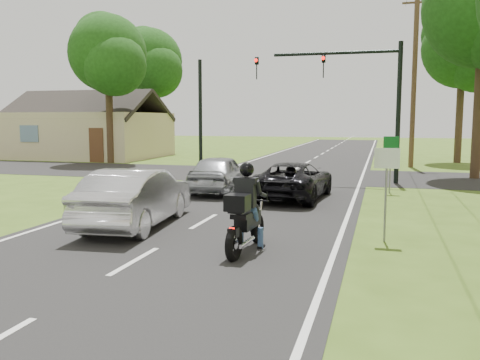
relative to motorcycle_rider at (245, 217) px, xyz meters
name	(u,v)px	position (x,y,z in m)	size (l,w,h in m)	color
ground	(135,262)	(-1.90, -1.28, -0.75)	(140.00, 140.00, 0.00)	#3C5818
road	(257,191)	(-1.90, 8.72, -0.75)	(8.00, 100.00, 0.01)	black
cross_road	(286,175)	(-1.90, 14.72, -0.75)	(60.00, 7.00, 0.01)	black
motorcycle_rider	(245,217)	(0.00, 0.00, 0.00)	(0.63, 2.22, 1.91)	black
dark_suv	(294,180)	(-0.24, 7.34, -0.10)	(2.12, 4.59, 1.28)	black
silver_sedan	(136,197)	(-3.38, 1.71, 0.01)	(1.59, 4.55, 1.50)	silver
silver_suv	(219,173)	(-3.23, 8.18, -0.03)	(1.67, 4.16, 1.42)	#9DA0A4
traffic_signal	(354,87)	(1.44, 12.72, 3.39)	(6.38, 0.44, 6.00)	black
signal_pole_far	(200,115)	(-7.10, 16.72, 2.25)	(0.20, 0.20, 6.00)	black
utility_pole_far	(414,78)	(4.30, 20.72, 4.33)	(1.60, 0.28, 10.00)	brown
sign_white	(387,172)	(2.80, 1.70, 0.85)	(0.55, 0.07, 2.12)	slate
sign_green	(391,151)	(3.00, 9.70, 0.85)	(0.55, 0.07, 2.12)	slate
tree_row_e	(468,52)	(7.58, 24.50, 6.08)	(5.28, 5.12, 9.61)	#332316
tree_left_near	(110,57)	(-13.63, 18.51, 5.78)	(5.12, 4.96, 9.22)	#332316
tree_left_far	(151,65)	(-15.60, 28.48, 6.38)	(5.76, 5.58, 10.14)	#332316
house	(89,133)	(-17.90, 22.72, 1.02)	(10.20, 8.00, 4.84)	#BFB384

